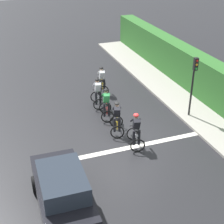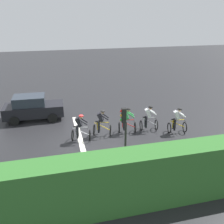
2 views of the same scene
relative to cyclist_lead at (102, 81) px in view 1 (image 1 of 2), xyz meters
The scene contains 12 objects.
ground_plane 5.48m from the cyclist_lead, 95.56° to the right, with size 80.00×80.00×0.00m, color black.
sidewalk_kerb 5.50m from the cyclist_lead, 38.58° to the right, with size 2.80×25.87×0.12m, color #9E998E.
stone_wall_low 6.19m from the cyclist_lead, 33.37° to the right, with size 0.44×25.87×0.68m, color gray.
hedge_wall 6.44m from the cyclist_lead, 31.90° to the right, with size 1.10×25.87×2.38m, color #2D6628.
road_marking_stop_line 6.16m from the cyclist_lead, 94.93° to the right, with size 7.00×0.30×0.01m, color silver.
cyclist_lead is the anchor object (origin of this frame).
cyclist_second 1.79m from the cyclist_lead, 115.82° to the right, with size 0.82×1.16×1.66m.
cyclist_mid 3.18m from the cyclist_lead, 104.19° to the right, with size 0.90×1.20×1.66m.
cyclist_fourth 4.77m from the cyclist_lead, 99.67° to the right, with size 0.98×1.24×1.66m.
cyclist_trailing 6.09m from the cyclist_lead, 93.75° to the right, with size 0.90×1.20×1.66m.
car_black 9.97m from the cyclist_lead, 116.32° to the right, with size 1.98×4.15×1.76m.
traffic_light_near_crossing 5.83m from the cyclist_lead, 52.97° to the right, with size 0.22×0.31×3.34m.
Camera 1 is at (-5.37, -12.60, 8.81)m, focal length 54.34 mm.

